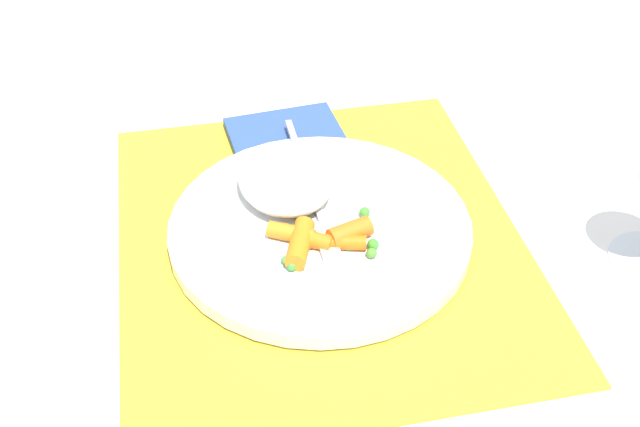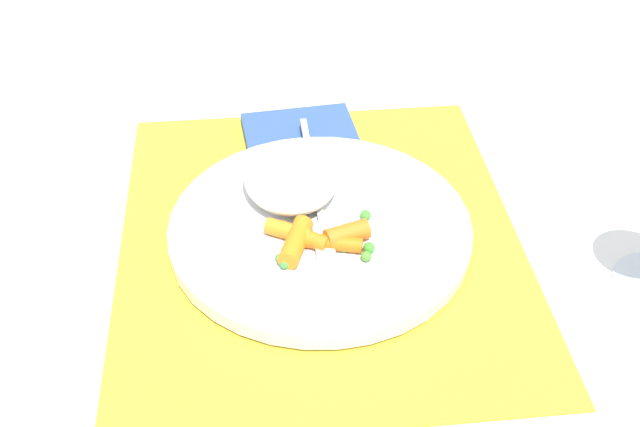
# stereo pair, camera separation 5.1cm
# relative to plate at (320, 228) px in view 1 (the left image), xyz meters

# --- Properties ---
(ground_plane) EXTENTS (2.40, 2.40, 0.00)m
(ground_plane) POSITION_rel_plate_xyz_m (0.00, 0.00, -0.01)
(ground_plane) COLOR white
(placemat) EXTENTS (0.41, 0.35, 0.01)m
(placemat) POSITION_rel_plate_xyz_m (0.00, 0.00, -0.01)
(placemat) COLOR gold
(placemat) RESTS_ON ground_plane
(plate) EXTENTS (0.27, 0.27, 0.01)m
(plate) POSITION_rel_plate_xyz_m (0.00, 0.00, 0.00)
(plate) COLOR white
(plate) RESTS_ON placemat
(rice_mound) EXTENTS (0.11, 0.09, 0.03)m
(rice_mound) POSITION_rel_plate_xyz_m (-0.05, -0.02, 0.02)
(rice_mound) COLOR beige
(rice_mound) RESTS_ON plate
(carrot_portion) EXTENTS (0.06, 0.09, 0.02)m
(carrot_portion) POSITION_rel_plate_xyz_m (0.03, -0.01, 0.02)
(carrot_portion) COLOR orange
(carrot_portion) RESTS_ON plate
(pea_scatter) EXTENTS (0.07, 0.09, 0.01)m
(pea_scatter) POSITION_rel_plate_xyz_m (0.03, 0.01, 0.01)
(pea_scatter) COLOR #529230
(pea_scatter) RESTS_ON plate
(fork) EXTENTS (0.21, 0.02, 0.01)m
(fork) POSITION_rel_plate_xyz_m (-0.03, -0.00, 0.01)
(fork) COLOR silver
(fork) RESTS_ON plate
(napkin) EXTENTS (0.09, 0.12, 0.01)m
(napkin) POSITION_rel_plate_xyz_m (-0.16, -0.01, -0.00)
(napkin) COLOR #33518C
(napkin) RESTS_ON placemat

